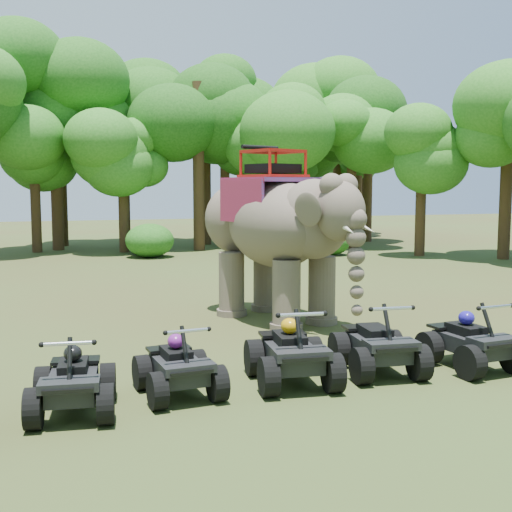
# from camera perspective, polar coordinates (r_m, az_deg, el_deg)

# --- Properties ---
(ground) EXTENTS (110.00, 110.00, 0.00)m
(ground) POSITION_cam_1_polar(r_m,az_deg,el_deg) (12.62, 1.81, -9.17)
(ground) COLOR #47381E
(ground) RESTS_ON ground
(elephant) EXTENTS (3.85, 5.64, 4.35)m
(elephant) POSITION_cam_1_polar(r_m,az_deg,el_deg) (16.02, 1.74, 2.01)
(elephant) COLOR brown
(elephant) RESTS_ON ground
(atv_0) EXTENTS (1.42, 1.80, 1.23)m
(atv_0) POSITION_cam_1_polar(r_m,az_deg,el_deg) (9.95, -16.00, -9.97)
(atv_0) COLOR black
(atv_0) RESTS_ON ground
(atv_1) EXTENTS (1.28, 1.69, 1.20)m
(atv_1) POSITION_cam_1_polar(r_m,az_deg,el_deg) (10.46, -6.92, -9.04)
(atv_1) COLOR black
(atv_1) RESTS_ON ground
(atv_2) EXTENTS (1.56, 1.99, 1.36)m
(atv_2) POSITION_cam_1_polar(r_m,az_deg,el_deg) (10.98, 3.22, -7.86)
(atv_2) COLOR black
(atv_2) RESTS_ON ground
(atv_3) EXTENTS (1.53, 1.94, 1.33)m
(atv_3) POSITION_cam_1_polar(r_m,az_deg,el_deg) (11.79, 10.78, -7.05)
(atv_3) COLOR black
(atv_3) RESTS_ON ground
(atv_4) EXTENTS (1.38, 1.82, 1.29)m
(atv_4) POSITION_cam_1_polar(r_m,az_deg,el_deg) (12.51, 18.62, -6.59)
(atv_4) COLOR black
(atv_4) RESTS_ON ground
(tree_0) EXTENTS (4.62, 4.62, 6.59)m
(tree_0) POSITION_cam_1_polar(r_m,az_deg,el_deg) (33.51, -11.75, 5.96)
(tree_0) COLOR #195114
(tree_0) RESTS_ON ground
(tree_1) EXTENTS (6.80, 6.80, 9.71)m
(tree_1) POSITION_cam_1_polar(r_m,az_deg,el_deg) (33.95, -5.14, 8.70)
(tree_1) COLOR #195114
(tree_1) RESTS_ON ground
(tree_2) EXTENTS (5.76, 5.76, 8.22)m
(tree_2) POSITION_cam_1_polar(r_m,az_deg,el_deg) (34.05, 1.53, 7.46)
(tree_2) COLOR #195114
(tree_2) RESTS_ON ground
(tree_3) EXTENTS (5.12, 5.12, 7.32)m
(tree_3) POSITION_cam_1_polar(r_m,az_deg,el_deg) (35.35, 8.48, 6.61)
(tree_3) COLOR #195114
(tree_3) RESTS_ON ground
(tree_4) EXTENTS (4.59, 4.59, 6.56)m
(tree_4) POSITION_cam_1_polar(r_m,az_deg,el_deg) (32.06, 14.47, 5.86)
(tree_4) COLOR #195114
(tree_4) RESTS_ON ground
(tree_5) EXTENTS (5.85, 5.85, 8.35)m
(tree_5) POSITION_cam_1_polar(r_m,az_deg,el_deg) (31.80, 21.40, 7.25)
(tree_5) COLOR #195114
(tree_5) RESTS_ON ground
(tree_31) EXTENTS (4.72, 4.72, 6.75)m
(tree_31) POSITION_cam_1_polar(r_m,az_deg,el_deg) (34.65, -19.05, 5.89)
(tree_31) COLOR #195114
(tree_31) RESTS_ON ground
(tree_32) EXTENTS (4.91, 4.91, 7.01)m
(tree_32) POSITION_cam_1_polar(r_m,az_deg,el_deg) (44.78, 9.59, 6.29)
(tree_32) COLOR #195114
(tree_32) RESTS_ON ground
(tree_33) EXTENTS (5.68, 5.68, 8.11)m
(tree_33) POSITION_cam_1_polar(r_m,az_deg,el_deg) (37.98, -16.90, 6.98)
(tree_33) COLOR #195114
(tree_33) RESTS_ON ground
(tree_34) EXTENTS (5.11, 5.11, 7.30)m
(tree_34) POSITION_cam_1_polar(r_m,az_deg,el_deg) (41.56, 4.20, 6.58)
(tree_34) COLOR #195114
(tree_34) RESTS_ON ground
(tree_35) EXTENTS (5.15, 5.15, 7.35)m
(tree_35) POSITION_cam_1_polar(r_m,az_deg,el_deg) (43.62, 9.08, 6.53)
(tree_35) COLOR #195114
(tree_35) RESTS_ON ground
(tree_36) EXTENTS (7.22, 7.22, 10.32)m
(tree_36) POSITION_cam_1_polar(r_m,az_deg,el_deg) (40.39, -0.18, 8.74)
(tree_36) COLOR #195114
(tree_36) RESTS_ON ground
(tree_37) EXTENTS (7.28, 7.28, 10.40)m
(tree_37) POSITION_cam_1_polar(r_m,az_deg,el_deg) (35.60, -17.41, 8.88)
(tree_37) COLOR #195114
(tree_37) RESTS_ON ground
(tree_38) EXTENTS (5.23, 5.23, 7.46)m
(tree_38) POSITION_cam_1_polar(r_m,az_deg,el_deg) (36.33, -2.78, 6.77)
(tree_38) COLOR #195114
(tree_38) RESTS_ON ground
(tree_39) EXTENTS (7.14, 7.14, 10.20)m
(tree_39) POSITION_cam_1_polar(r_m,az_deg,el_deg) (37.50, -4.52, 8.83)
(tree_39) COLOR #195114
(tree_39) RESTS_ON ground
(tree_40) EXTENTS (5.89, 5.89, 8.41)m
(tree_40) POSITION_cam_1_polar(r_m,az_deg,el_deg) (39.90, 9.93, 7.32)
(tree_40) COLOR #195114
(tree_40) RESTS_ON ground
(tree_41) EXTENTS (6.48, 6.48, 9.26)m
(tree_41) POSITION_cam_1_polar(r_m,az_deg,el_deg) (37.14, -11.66, 8.03)
(tree_41) COLOR #195114
(tree_41) RESTS_ON ground
(tree_42) EXTENTS (7.25, 7.25, 10.36)m
(tree_42) POSITION_cam_1_polar(r_m,az_deg,el_deg) (44.45, 7.27, 8.48)
(tree_42) COLOR #195114
(tree_42) RESTS_ON ground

